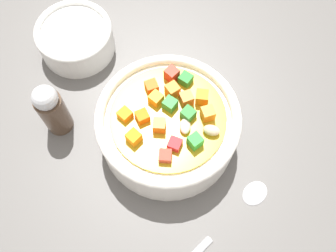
% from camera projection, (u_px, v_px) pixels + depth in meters
% --- Properties ---
extents(ground_plane, '(1.40, 1.40, 0.02)m').
position_uv_depth(ground_plane, '(168.00, 139.00, 0.46)').
color(ground_plane, '#565451').
extents(soup_bowl_main, '(0.16, 0.16, 0.07)m').
position_uv_depth(soup_bowl_main, '(168.00, 125.00, 0.43)').
color(soup_bowl_main, white).
rests_on(soup_bowl_main, ground_plane).
extents(spoon, '(0.22, 0.06, 0.01)m').
position_uv_depth(spoon, '(202.00, 247.00, 0.40)').
color(spoon, silver).
rests_on(spoon, ground_plane).
extents(side_bowl_small, '(0.10, 0.10, 0.04)m').
position_uv_depth(side_bowl_small, '(76.00, 38.00, 0.49)').
color(side_bowl_small, white).
rests_on(side_bowl_small, ground_plane).
extents(pepper_shaker, '(0.03, 0.03, 0.08)m').
position_uv_depth(pepper_shaker, '(52.00, 109.00, 0.43)').
color(pepper_shaker, '#4C3828').
rests_on(pepper_shaker, ground_plane).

